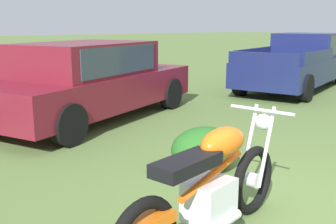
{
  "coord_description": "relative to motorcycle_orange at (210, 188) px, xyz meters",
  "views": [
    {
      "loc": [
        -3.4,
        -2.0,
        1.77
      ],
      "look_at": [
        -0.35,
        2.36,
        0.61
      ],
      "focal_mm": 43.95,
      "sensor_mm": 36.0,
      "label": 1
    }
  ],
  "objects": [
    {
      "name": "motorcycle_orange",
      "position": [
        0.0,
        0.0,
        0.0
      ],
      "size": [
        2.09,
        0.87,
        1.02
      ],
      "rotation": [
        0.0,
        0.0,
        0.26
      ],
      "color": "black",
      "rests_on": "ground"
    },
    {
      "name": "car_burgundy",
      "position": [
        1.06,
        4.66,
        0.32
      ],
      "size": [
        4.83,
        3.59,
        1.43
      ],
      "rotation": [
        0.0,
        0.0,
        0.45
      ],
      "color": "maroon",
      "rests_on": "ground"
    },
    {
      "name": "pickup_truck_navy",
      "position": [
        7.45,
        4.91,
        0.27
      ],
      "size": [
        5.23,
        3.33,
        1.49
      ],
      "rotation": [
        0.0,
        0.0,
        0.35
      ],
      "color": "#161E4C",
      "rests_on": "ground"
    },
    {
      "name": "shrub_low",
      "position": [
        1.04,
        1.31,
        -0.21
      ],
      "size": [
        0.84,
        0.73,
        0.55
      ],
      "color": "#235B1E",
      "rests_on": "ground"
    }
  ]
}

